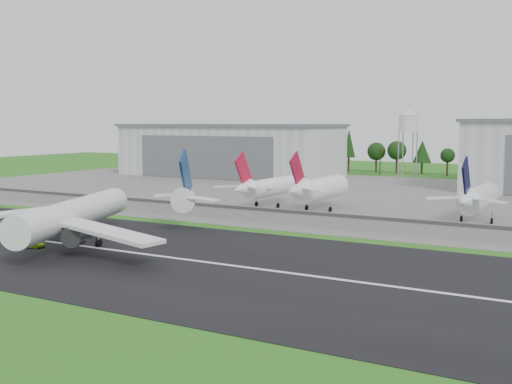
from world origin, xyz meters
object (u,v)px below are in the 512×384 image
Objects in this scene: main_airliner at (72,221)px; parked_jet_red_a at (265,187)px; parked_jet_navy at (476,198)px; parked_jet_red_b at (316,189)px; ground_vehicle at (31,244)px.

main_airliner is 67.18m from parked_jet_red_a.
main_airliner reaches higher than parked_jet_navy.
main_airliner is 70.41m from parked_jet_red_b.
parked_jet_navy reaches higher than ground_vehicle.
parked_jet_red_a is at bearing -116.07° from main_airliner.
parked_jet_navy is at bearing -64.47° from ground_vehicle.
parked_jet_red_a is 57.08m from parked_jet_navy.
parked_jet_red_a is 1.00× the size of parked_jet_navy.
parked_jet_red_b is at bearing -41.58° from ground_vehicle.
ground_vehicle is at bearing -133.23° from parked_jet_navy.
parked_jet_red_b is (26.89, 72.53, 5.48)m from ground_vehicle.
main_airliner is at bearing -107.91° from parked_jet_red_b.
parked_jet_navy is (57.08, 0.04, 0.22)m from parked_jet_red_a.
main_airliner reaches higher than parked_jet_red_a.
parked_jet_navy is (68.15, 72.50, 5.29)m from ground_vehicle.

